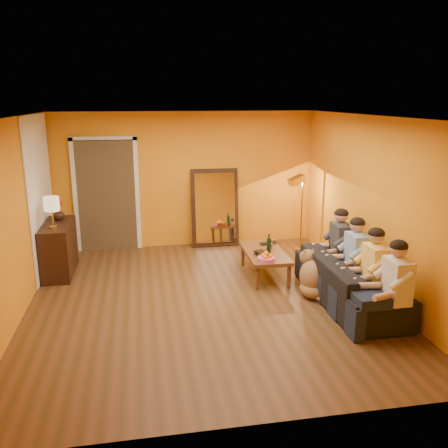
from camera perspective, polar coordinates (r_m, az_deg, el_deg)
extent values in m
cube|color=brown|center=(6.96, -2.14, -9.17)|extent=(5.00, 5.50, 0.00)
cube|color=white|center=(6.35, -2.37, 12.75)|extent=(5.00, 5.50, 0.00)
cube|color=orange|center=(9.21, -4.63, 5.28)|extent=(5.00, 0.00, 2.60)
cube|color=orange|center=(6.68, -24.00, 0.27)|extent=(0.00, 5.50, 2.60)
cube|color=orange|center=(7.30, 17.59, 2.04)|extent=(0.00, 5.50, 2.60)
cube|color=white|center=(8.34, -21.19, 3.29)|extent=(0.02, 1.90, 2.58)
cube|color=#3F2D19|center=(9.32, -13.89, 3.43)|extent=(1.06, 0.30, 2.10)
cube|color=white|center=(9.26, -17.45, 3.11)|extent=(0.08, 0.06, 2.20)
cube|color=white|center=(9.18, -10.37, 3.46)|extent=(0.08, 0.06, 2.20)
cube|color=white|center=(9.05, -14.36, 9.93)|extent=(1.22, 0.06, 0.08)
cube|color=black|center=(9.27, -1.10, 1.98)|extent=(0.92, 0.27, 1.51)
cube|color=white|center=(9.23, -1.07, 1.93)|extent=(0.78, 0.21, 1.35)
cube|color=black|center=(8.32, -19.21, -2.80)|extent=(0.44, 1.18, 0.85)
imported|color=black|center=(7.01, 14.83, -6.60)|extent=(2.23, 0.87, 0.65)
cylinder|color=black|center=(7.67, 5.41, -2.31)|extent=(0.07, 0.07, 0.31)
imported|color=#B27F3F|center=(7.88, 5.56, -2.67)|extent=(0.13, 0.13, 0.09)
imported|color=black|center=(8.11, 5.52, -2.39)|extent=(0.36, 0.28, 0.02)
imported|color=black|center=(7.52, 3.99, -3.78)|extent=(0.24, 0.28, 0.02)
imported|color=red|center=(7.52, 4.05, -3.60)|extent=(0.18, 0.25, 0.02)
imported|color=black|center=(7.50, 4.02, -3.51)|extent=(0.24, 0.28, 0.02)
imported|color=black|center=(8.42, -19.27, 1.14)|extent=(0.20, 0.20, 0.21)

